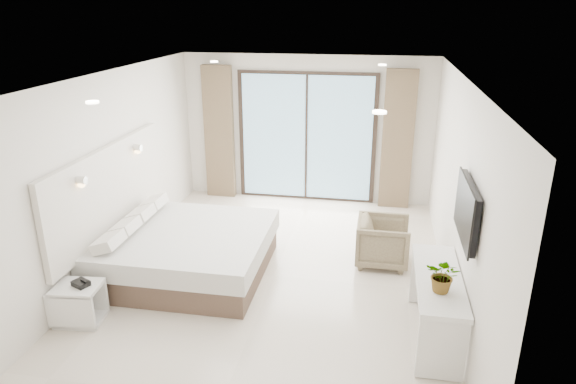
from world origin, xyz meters
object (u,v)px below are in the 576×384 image
at_px(bed, 186,251).
at_px(armchair, 383,240).
at_px(nightstand, 79,303).
at_px(console_desk, 437,293).

distance_m(bed, armchair, 2.78).
xyz_separation_m(bed, nightstand, (-0.81, -1.35, -0.08)).
bearing_deg(nightstand, console_desk, -0.06).
height_order(bed, console_desk, console_desk).
xyz_separation_m(console_desk, armchair, (-0.58, 1.68, -0.19)).
xyz_separation_m(bed, armchair, (2.68, 0.75, 0.05)).
relative_size(nightstand, console_desk, 0.36).
bearing_deg(console_desk, bed, 163.96).
bearing_deg(nightstand, bed, 53.26).
bearing_deg(armchair, bed, 106.11).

